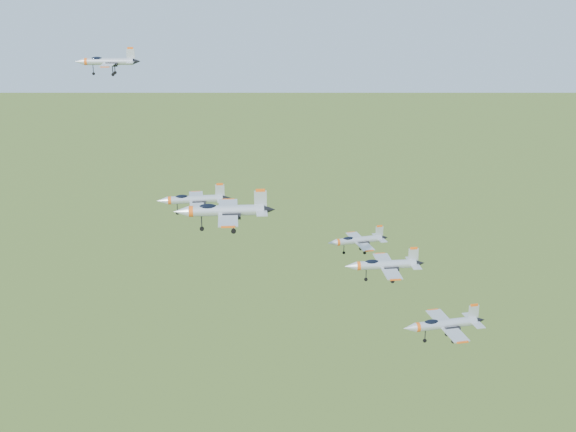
{
  "coord_description": "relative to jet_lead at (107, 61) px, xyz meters",
  "views": [
    {
      "loc": [
        1.45,
        -119.81,
        183.61
      ],
      "look_at": [
        2.24,
        -3.65,
        143.11
      ],
      "focal_mm": 50.0,
      "sensor_mm": 36.0,
      "label": 1
    }
  ],
  "objects": [
    {
      "name": "jet_right_low",
      "position": [
        43.66,
        -20.09,
        -27.42
      ],
      "size": [
        12.34,
        10.26,
        3.3
      ],
      "rotation": [
        0.0,
        0.0,
        0.11
      ],
      "color": "#B4BBC2"
    },
    {
      "name": "jet_right_high",
      "position": [
        20.5,
        -29.04,
        -15.72
      ],
      "size": [
        13.78,
        11.38,
        3.68
      ],
      "rotation": [
        0.0,
        0.0,
        0.06
      ],
      "color": "#B4BBC2"
    },
    {
      "name": "jet_left_low",
      "position": [
        40.85,
        -7.06,
        -28.49
      ],
      "size": [
        10.56,
        8.95,
        2.86
      ],
      "rotation": [
        0.0,
        0.0,
        0.26
      ],
      "color": "#B4BBC2"
    },
    {
      "name": "jet_left_high",
      "position": [
        14.93,
        -15.85,
        -18.43
      ],
      "size": [
        11.24,
        9.37,
        3.0
      ],
      "rotation": [
        0.0,
        0.0,
        0.13
      ],
      "color": "#B4BBC2"
    },
    {
      "name": "jet_lead",
      "position": [
        0.0,
        0.0,
        0.0
      ],
      "size": [
        10.7,
        8.79,
        2.87
      ],
      "rotation": [
        0.0,
        0.0,
        0.02
      ],
      "color": "#B4BBC2"
    },
    {
      "name": "jet_trail",
      "position": [
        53.78,
        -17.8,
        -38.54
      ],
      "size": [
        13.74,
        11.59,
        3.7
      ],
      "rotation": [
        0.0,
        0.0,
        0.22
      ],
      "color": "#B4BBC2"
    }
  ]
}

